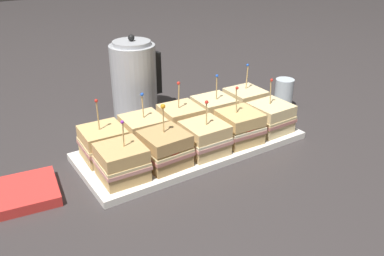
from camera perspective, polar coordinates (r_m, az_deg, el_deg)
The scene contains 15 objects.
ground_plane at distance 1.11m, azimuth 0.00°, elevation -2.88°, with size 6.00×6.00×0.00m, color #383333.
serving_platter at distance 1.11m, azimuth 0.00°, elevation -2.47°, with size 0.61×0.25×0.02m.
sandwich_front_far_left at distance 0.95m, azimuth -9.84°, elevation -4.76°, with size 0.11×0.11×0.15m.
sandwich_front_left at distance 0.99m, azimuth -3.80°, elevation -2.93°, with size 0.11×0.11×0.16m.
sandwich_front_center at distance 1.04m, azimuth 1.93°, elevation -1.36°, with size 0.11×0.11×0.15m.
sandwich_front_right at distance 1.10m, azimuth 6.68°, elevation 0.17°, with size 0.11×0.11×0.16m.
sandwich_front_far_right at distance 1.18m, azimuth 10.94°, elevation 1.49°, with size 0.11×0.11×0.15m.
sandwich_back_far_left at distance 1.04m, azimuth -12.33°, elevation -2.07°, with size 0.11×0.11×0.16m.
sandwich_back_left at distance 1.08m, azimuth -6.86°, elevation -0.44°, with size 0.11×0.11×0.15m.
sandwich_back_center at distance 1.13m, azimuth -1.56°, elevation 0.98°, with size 0.11×0.11×0.16m.
sandwich_back_right at distance 1.19m, azimuth 3.07°, elevation 2.28°, with size 0.11×0.11×0.16m.
sandwich_back_far_right at distance 1.26m, azimuth 7.47°, elevation 3.49°, with size 0.11×0.11×0.16m.
kettle_steel at distance 1.29m, azimuth -8.11°, elevation 6.79°, with size 0.16×0.14×0.26m.
drinking_glass at distance 1.38m, azimuth 12.75°, elevation 4.70°, with size 0.06×0.06×0.10m.
napkin_stack at distance 0.99m, azimuth -22.46°, elevation -8.35°, with size 0.16×0.16×0.02m.
Camera 1 is at (-0.53, -0.82, 0.54)m, focal length 38.00 mm.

